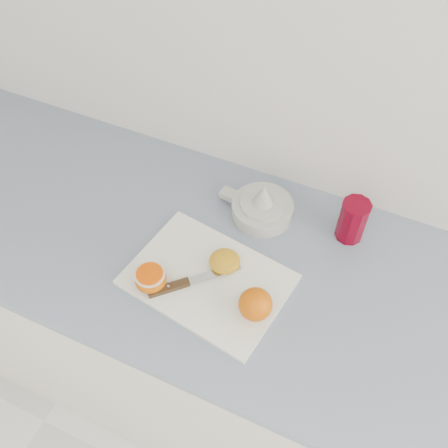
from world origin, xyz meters
name	(u,v)px	position (x,y,z in m)	size (l,w,h in m)	color
counter	(258,354)	(-0.22, 1.70, 0.45)	(2.32, 0.64, 0.89)	white
cutting_board	(208,280)	(-0.34, 1.62, 0.90)	(0.35, 0.25, 0.01)	white
whole_orange	(255,304)	(-0.21, 1.58, 0.94)	(0.07, 0.07, 0.07)	#F66200
half_orange	(151,279)	(-0.45, 1.55, 0.92)	(0.07, 0.07, 0.04)	#F66200
squeezed_shell	(225,261)	(-0.32, 1.67, 0.92)	(0.07, 0.07, 0.03)	#CB9014
paring_knife	(177,285)	(-0.39, 1.57, 0.91)	(0.17, 0.17, 0.01)	#3F2D16
citrus_juicer	(262,206)	(-0.30, 1.86, 0.92)	(0.20, 0.15, 0.10)	silver
red_tumbler	(352,221)	(-0.08, 1.88, 0.94)	(0.07, 0.07, 0.11)	maroon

